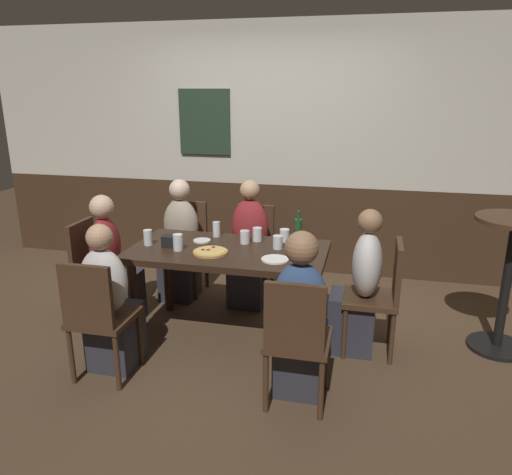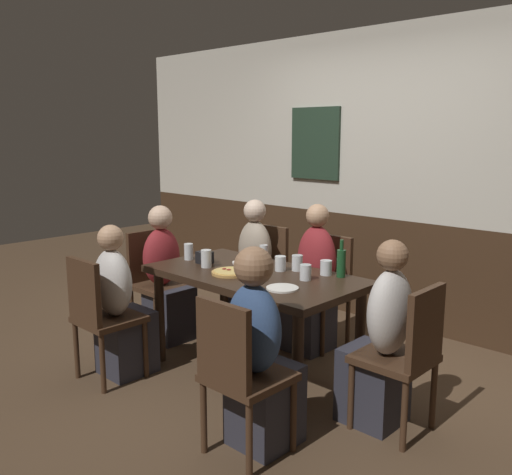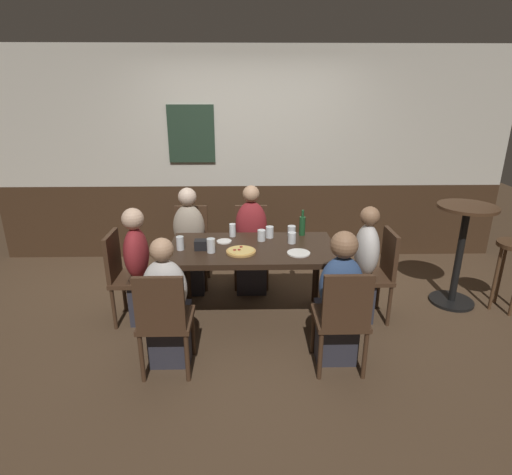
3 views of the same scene
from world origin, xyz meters
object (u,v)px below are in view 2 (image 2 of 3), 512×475
person_right_near (260,363)px  tumbler_short (264,254)px  pint_glass_stout (297,264)px  person_left_far (251,275)px  condiment_caddy (205,257)px  tumbler_water (305,273)px  chair_head_west (154,277)px  chair_head_east (407,351)px  person_head_east (381,349)px  plate_white_large (282,288)px  pizza (231,272)px  beer_glass_half (189,252)px  person_head_west (166,283)px  chair_mid_far (325,284)px  chair_left_near (99,312)px  dining_table (254,285)px  plate_white_small (242,263)px  chair_right_near (238,370)px  highball_clear (326,268)px  person_mid_far (312,289)px  chair_left_far (264,270)px  pint_glass_amber (280,264)px  beer_glass_tall (206,260)px  person_left_near (120,313)px  beer_bottle_green (341,262)px

person_right_near → tumbler_short: person_right_near is taller
tumbler_short → pint_glass_stout: 0.37m
person_left_far → condiment_caddy: 0.80m
tumbler_water → chair_head_west: bearing=-176.5°
chair_head_east → person_head_east: 0.17m
plate_white_large → person_right_near: bearing=-61.5°
pizza → beer_glass_half: 0.56m
person_right_near → person_head_west: bearing=158.6°
chair_head_west → condiment_caddy: bearing=-4.1°
chair_mid_far → chair_left_near: size_ratio=1.00×
dining_table → person_head_east: person_head_east is taller
chair_head_east → chair_mid_far: (-1.18, 0.82, 0.00)m
tumbler_short → plate_white_small: size_ratio=0.89×
person_head_east → chair_right_near: bearing=-112.6°
chair_right_near → person_left_far: bearing=132.2°
chair_left_near → chair_mid_far: bearing=67.8°
tumbler_short → tumbler_water: bearing=-19.8°
highball_clear → beer_glass_half: bearing=-161.5°
highball_clear → person_mid_far: bearing=137.2°
plate_white_large → dining_table: bearing=156.8°
chair_right_near → person_left_far: size_ratio=0.77×
chair_left_far → plate_white_large: size_ratio=4.33×
plate_white_large → condiment_caddy: 0.88m
plate_white_small → condiment_caddy: 0.28m
person_mid_far → condiment_caddy: size_ratio=10.52×
person_head_east → person_head_west: size_ratio=1.00×
dining_table → chair_mid_far: size_ratio=1.74×
person_left_far → person_head_west: (-0.34, -0.66, -0.01)m
chair_head_west → pint_glass_amber: 1.32m
tumbler_short → pint_glass_amber: size_ratio=1.20×
pizza → beer_glass_tall: bearing=177.8°
highball_clear → tumbler_short: bearing=180.0°
dining_table → tumbler_short: size_ratio=12.05×
beer_glass_half → plate_white_small: bearing=26.3°
chair_head_east → chair_head_west: (-2.36, 0.00, 0.00)m
pizza → person_head_west: bearing=171.8°
pizza → pint_glass_stout: size_ratio=2.38×
chair_head_east → tumbler_water: 0.86m
tumbler_water → plate_white_large: 0.27m
chair_head_west → beer_glass_tall: 0.88m
person_left_near → plate_white_large: bearing=24.1°
chair_right_near → condiment_caddy: chair_right_near is taller
tumbler_water → person_right_near: bearing=-68.6°
beer_glass_half → beer_bottle_green: (1.15, 0.37, 0.04)m
highball_clear → pint_glass_stout: bearing=-168.8°
chair_right_near → tumbler_short: size_ratio=6.94×
chair_head_east → pint_glass_stout: bearing=165.8°
person_left_near → tumbler_short: size_ratio=8.57×
person_right_near → plate_white_small: person_right_near is taller
person_mid_far → pint_glass_amber: person_mid_far is taller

